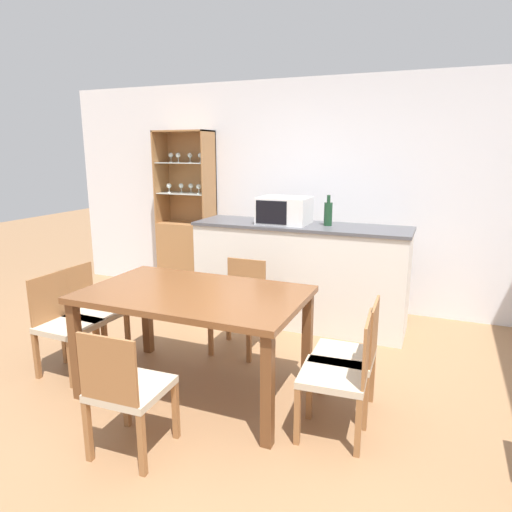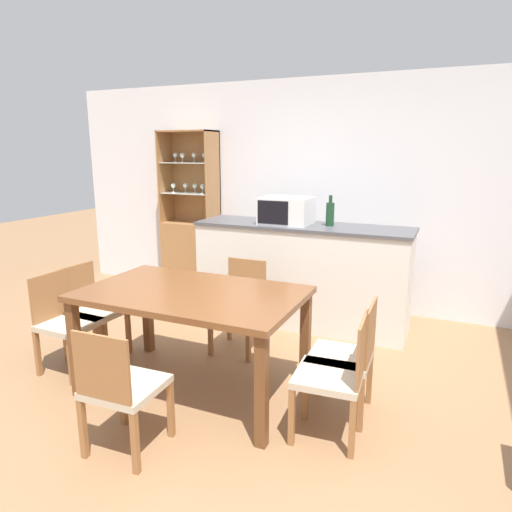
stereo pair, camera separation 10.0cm
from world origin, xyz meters
name	(u,v)px [view 1 (the left image)]	position (x,y,z in m)	size (l,w,h in m)	color
ground_plane	(224,419)	(0.00, 0.00, 0.00)	(18.00, 18.00, 0.00)	#936B47
wall_back	(325,195)	(0.00, 2.63, 1.27)	(6.80, 0.06, 2.55)	silver
kitchen_counter	(299,274)	(-0.07, 1.91, 0.52)	(2.18, 0.61, 1.04)	silver
display_cabinet	(187,245)	(-1.71, 2.43, 0.60)	(0.69, 0.35, 2.00)	#A37042
dining_table	(194,303)	(-0.37, 0.28, 0.69)	(1.59, 0.97, 0.78)	brown
dining_chair_head_far	(240,305)	(-0.37, 1.08, 0.41)	(0.41, 0.41, 0.81)	#C1B299
dining_chair_head_near	(127,390)	(-0.37, -0.52, 0.41)	(0.42, 0.42, 0.81)	#C1B299
dining_chair_side_right_near	(340,375)	(0.74, 0.13, 0.41)	(0.43, 0.43, 0.81)	#C1B299
dining_chair_side_right_far	(349,356)	(0.74, 0.42, 0.41)	(0.42, 0.42, 0.81)	#C1B299
dining_chair_side_left_near	(65,324)	(-1.48, 0.13, 0.41)	(0.42, 0.42, 0.81)	#C1B299
dining_chair_side_left_far	(91,312)	(-1.48, 0.43, 0.41)	(0.43, 0.43, 0.81)	#C1B299
microwave	(284,210)	(-0.24, 1.90, 1.18)	(0.50, 0.40, 0.27)	silver
wine_bottle	(328,213)	(0.20, 1.95, 1.17)	(0.08, 0.08, 0.30)	#193D23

